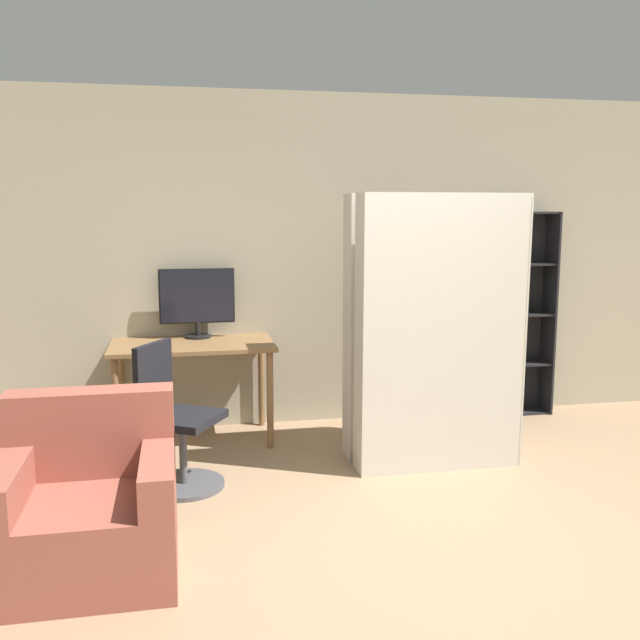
{
  "coord_description": "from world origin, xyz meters",
  "views": [
    {
      "loc": [
        -1.24,
        -3.08,
        1.77
      ],
      "look_at": [
        -0.33,
        1.47,
        1.05
      ],
      "focal_mm": 40.0,
      "sensor_mm": 36.0,
      "label": 1
    }
  ],
  "objects_px": {
    "bookshelf": "(508,316)",
    "mattress_far": "(424,326)",
    "office_chair": "(175,429)",
    "monitor": "(197,299)",
    "armchair": "(88,506)",
    "mattress_near": "(441,333)"
  },
  "relations": [
    {
      "from": "office_chair",
      "to": "mattress_near",
      "type": "bearing_deg",
      "value": 0.16
    },
    {
      "from": "bookshelf",
      "to": "armchair",
      "type": "relative_size",
      "value": 2.06
    },
    {
      "from": "office_chair",
      "to": "armchair",
      "type": "relative_size",
      "value": 1.1
    },
    {
      "from": "bookshelf",
      "to": "mattress_far",
      "type": "bearing_deg",
      "value": -142.37
    },
    {
      "from": "office_chair",
      "to": "mattress_far",
      "type": "height_order",
      "value": "mattress_far"
    },
    {
      "from": "mattress_far",
      "to": "office_chair",
      "type": "bearing_deg",
      "value": -169.1
    },
    {
      "from": "office_chair",
      "to": "armchair",
      "type": "xyz_separation_m",
      "value": [
        -0.42,
        -0.99,
        -0.06
      ]
    },
    {
      "from": "monitor",
      "to": "mattress_far",
      "type": "xyz_separation_m",
      "value": [
        1.6,
        -0.8,
        -0.13
      ]
    },
    {
      "from": "bookshelf",
      "to": "mattress_far",
      "type": "relative_size",
      "value": 0.93
    },
    {
      "from": "monitor",
      "to": "mattress_near",
      "type": "distance_m",
      "value": 1.96
    },
    {
      "from": "office_chair",
      "to": "bookshelf",
      "type": "height_order",
      "value": "bookshelf"
    },
    {
      "from": "monitor",
      "to": "office_chair",
      "type": "bearing_deg",
      "value": -99.46
    },
    {
      "from": "monitor",
      "to": "bookshelf",
      "type": "bearing_deg",
      "value": 0.31
    },
    {
      "from": "armchair",
      "to": "bookshelf",
      "type": "bearing_deg",
      "value": 33.4
    },
    {
      "from": "mattress_far",
      "to": "armchair",
      "type": "xyz_separation_m",
      "value": [
        -2.21,
        -1.34,
        -0.62
      ]
    },
    {
      "from": "mattress_near",
      "to": "mattress_far",
      "type": "bearing_deg",
      "value": 90.0
    },
    {
      "from": "monitor",
      "to": "armchair",
      "type": "bearing_deg",
      "value": -105.96
    },
    {
      "from": "monitor",
      "to": "office_chair",
      "type": "distance_m",
      "value": 1.35
    },
    {
      "from": "office_chair",
      "to": "bookshelf",
      "type": "xyz_separation_m",
      "value": [
        2.84,
        1.16,
        0.48
      ]
    },
    {
      "from": "bookshelf",
      "to": "mattress_near",
      "type": "height_order",
      "value": "mattress_near"
    },
    {
      "from": "bookshelf",
      "to": "mattress_near",
      "type": "bearing_deg",
      "value": -132.45
    },
    {
      "from": "bookshelf",
      "to": "monitor",
      "type": "bearing_deg",
      "value": -179.69
    }
  ]
}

